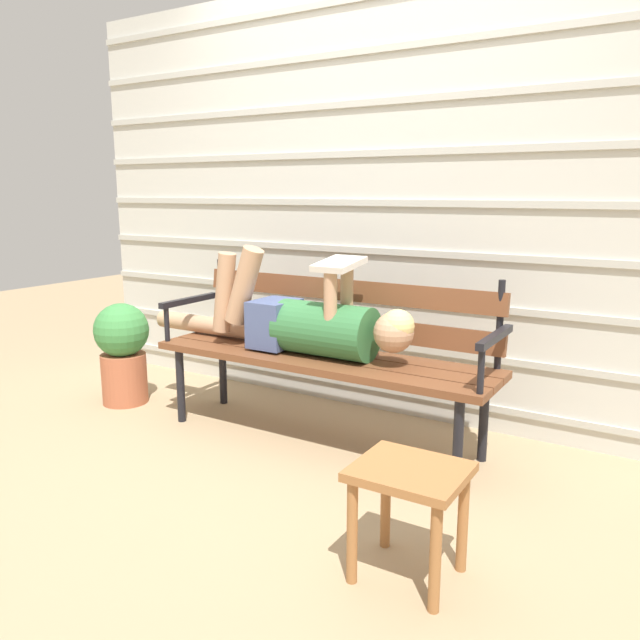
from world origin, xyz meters
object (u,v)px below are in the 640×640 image
at_px(footstool, 409,492).
at_px(reclining_person, 304,322).
at_px(park_bench, 327,344).
at_px(potted_plant, 123,349).

bearing_deg(footstool, reclining_person, 138.33).
distance_m(park_bench, footstool, 1.27).
relative_size(reclining_person, potted_plant, 2.71).
relative_size(footstool, potted_plant, 0.64).
bearing_deg(potted_plant, footstool, -18.56).
distance_m(footstool, potted_plant, 2.28).
height_order(reclining_person, footstool, reclining_person).
height_order(park_bench, footstool, park_bench).
bearing_deg(footstool, potted_plant, 161.44).
bearing_deg(potted_plant, park_bench, 8.33).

